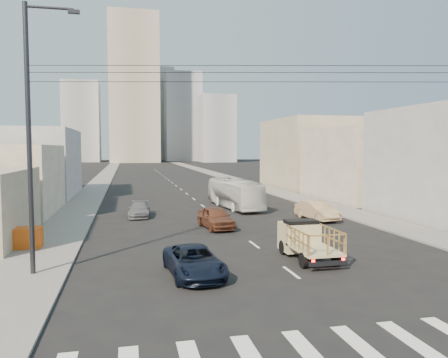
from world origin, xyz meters
name	(u,v)px	position (x,y,z in m)	size (l,w,h in m)	color
ground	(309,286)	(0.00, 0.00, 0.00)	(420.00, 420.00, 0.00)	black
sidewalk_left	(104,178)	(-11.75, 70.00, 0.06)	(3.50, 180.00, 0.12)	slate
sidewalk_right	(223,176)	(11.75, 70.00, 0.06)	(3.50, 180.00, 0.12)	slate
crosswalk	(396,351)	(0.02, -6.00, 0.01)	(18.59, 3.80, 0.01)	silver
lane_dashes	(174,184)	(0.00, 53.00, 0.01)	(0.15, 104.00, 0.01)	silver
flatbed_pickup	(307,238)	(1.70, 4.16, 1.09)	(1.95, 4.41, 1.90)	tan
navy_pickup	(194,261)	(-4.46, 2.48, 0.66)	(2.19, 4.74, 1.32)	black
city_bus	(235,194)	(2.72, 23.86, 1.38)	(2.32, 9.90, 2.76)	silver
sedan_brown	(216,217)	(-1.17, 13.80, 0.77)	(1.82, 4.53, 1.54)	brown
sedan_tan	(317,211)	(7.46, 15.58, 0.75)	(1.58, 4.53, 1.49)	tan
sedan_grey	(139,210)	(-6.38, 20.23, 0.60)	(1.68, 4.14, 1.20)	slate
streetlamp_left	(31,132)	(-11.39, 4.00, 6.44)	(2.36, 0.25, 12.00)	#2D2D33
overhead_wires	(298,73)	(0.00, 1.50, 8.97)	(23.01, 5.02, 0.72)	black
crate_stack	(25,238)	(-13.00, 9.49, 0.69)	(1.80, 1.20, 1.14)	#CF5413
bldg_right_mid	(369,164)	(19.50, 28.00, 4.00)	(11.00, 14.00, 8.00)	#AB9E89
bldg_right_far	(314,153)	(20.00, 44.00, 5.00)	(12.00, 16.00, 10.00)	gray
bldg_left_far	(22,163)	(-19.50, 39.00, 4.00)	(12.00, 16.00, 8.00)	gray
high_rise_tower	(134,90)	(-4.00, 170.00, 30.00)	(20.00, 20.00, 60.00)	tan
midrise_ne	(183,117)	(18.00, 185.00, 20.00)	(16.00, 16.00, 40.00)	#93979B
midrise_nw	(82,122)	(-26.00, 180.00, 17.00)	(15.00, 15.00, 34.00)	#93979B
midrise_back	(154,115)	(6.00, 200.00, 22.00)	(18.00, 18.00, 44.00)	gray
midrise_east	(217,129)	(30.00, 165.00, 14.00)	(14.00, 14.00, 28.00)	#93979B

